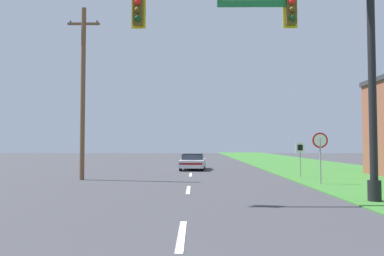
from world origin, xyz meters
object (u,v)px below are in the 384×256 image
stop_sign (320,146)px  route_sign_post (300,152)px  car_ahead (193,162)px  signal_mast (306,55)px  utility_pole_near (83,90)px

stop_sign → route_sign_post: size_ratio=1.23×
car_ahead → route_sign_post: 9.49m
signal_mast → stop_sign: bearing=67.6°
route_sign_post → utility_pole_near: size_ratio=0.21×
car_ahead → utility_pole_near: (-6.09, -8.43, 4.38)m
signal_mast → car_ahead: size_ratio=2.09×
signal_mast → route_sign_post: (2.36, 9.32, -3.54)m
signal_mast → utility_pole_near: 12.81m
stop_sign → car_ahead: bearing=120.6°
stop_sign → route_sign_post: (0.05, 3.72, -0.34)m
route_sign_post → car_ahead: bearing=132.5°
signal_mast → stop_sign: size_ratio=3.81×
signal_mast → route_sign_post: 10.25m
car_ahead → stop_sign: (6.33, -10.69, 1.26)m
car_ahead → utility_pole_near: 11.29m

